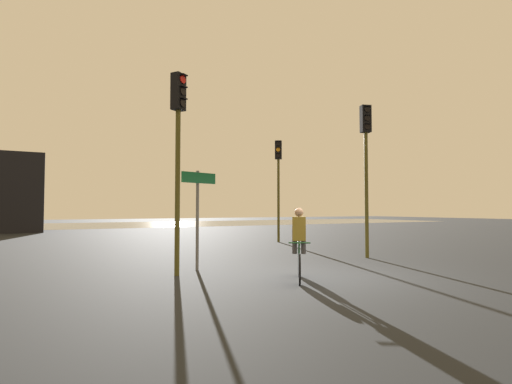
% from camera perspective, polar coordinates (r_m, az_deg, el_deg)
% --- Properties ---
extents(ground_plane, '(120.00, 120.00, 0.00)m').
position_cam_1_polar(ground_plane, '(9.81, 11.42, -11.75)').
color(ground_plane, black).
extents(water_strip, '(80.00, 16.00, 0.01)m').
position_cam_1_polar(water_strip, '(42.82, -19.77, -4.44)').
color(water_strip, slate).
rests_on(water_strip, ground).
extents(traffic_light_near_left, '(0.40, 0.42, 4.90)m').
position_cam_1_polar(traffic_light_near_left, '(9.96, -11.06, 7.92)').
color(traffic_light_near_left, '#4C4719').
rests_on(traffic_light_near_left, ground).
extents(traffic_light_far_right, '(0.40, 0.42, 4.93)m').
position_cam_1_polar(traffic_light_far_right, '(19.45, 3.22, 2.87)').
color(traffic_light_far_right, '#4C4719').
rests_on(traffic_light_far_right, ground).
extents(traffic_light_near_right, '(0.38, 0.40, 5.04)m').
position_cam_1_polar(traffic_light_near_right, '(13.74, 15.44, 5.46)').
color(traffic_light_near_right, '#4C4719').
rests_on(traffic_light_near_right, ground).
extents(direction_sign_post, '(1.05, 0.38, 2.60)m').
position_cam_1_polar(direction_sign_post, '(10.53, -8.30, -1.87)').
color(direction_sign_post, slate).
rests_on(direction_sign_post, ground).
extents(cyclist, '(0.97, 1.45, 1.62)m').
position_cam_1_polar(cyclist, '(9.09, 6.17, -7.33)').
color(cyclist, black).
rests_on(cyclist, ground).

